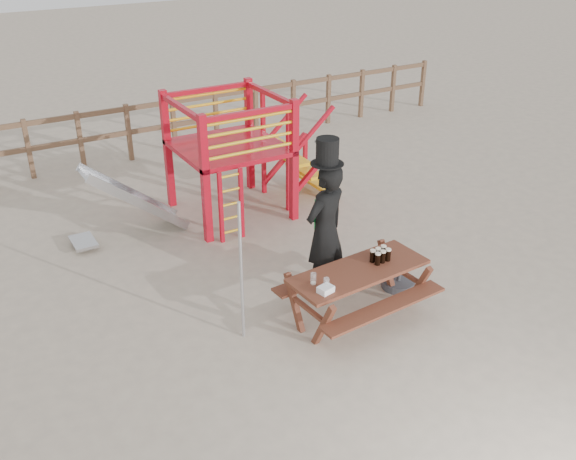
% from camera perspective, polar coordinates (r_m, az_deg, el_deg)
% --- Properties ---
extents(ground, '(60.00, 60.00, 0.00)m').
position_cam_1_polar(ground, '(8.59, 4.45, -7.57)').
color(ground, '#B4A38C').
rests_on(ground, ground).
extents(back_fence, '(15.09, 0.09, 1.20)m').
position_cam_1_polar(back_fence, '(14.01, -12.08, 9.33)').
color(back_fence, brown).
rests_on(back_fence, ground).
extents(playground_fort, '(4.71, 1.84, 2.10)m').
position_cam_1_polar(playground_fort, '(10.92, -5.55, 6.62)').
color(playground_fort, '#B40C1C').
rests_on(playground_fort, ground).
extents(picnic_table, '(1.93, 1.40, 0.72)m').
position_cam_1_polar(picnic_table, '(8.34, 6.25, -5.07)').
color(picnic_table, brown).
rests_on(picnic_table, ground).
extents(man_with_hat, '(0.80, 0.64, 2.26)m').
position_cam_1_polar(man_with_hat, '(8.55, 3.33, 0.22)').
color(man_with_hat, black).
rests_on(man_with_hat, ground).
extents(metal_pole, '(0.04, 0.04, 1.86)m').
position_cam_1_polar(metal_pole, '(7.69, -4.17, -3.80)').
color(metal_pole, '#B2B2B7').
rests_on(metal_pole, ground).
extents(parasol_base, '(0.48, 0.48, 0.20)m').
position_cam_1_polar(parasol_base, '(9.26, 9.77, -4.70)').
color(parasol_base, '#39393E').
rests_on(parasol_base, ground).
extents(paper_bag, '(0.21, 0.18, 0.08)m').
position_cam_1_polar(paper_bag, '(7.69, 3.37, -5.29)').
color(paper_bag, white).
rests_on(paper_bag, picnic_table).
extents(stout_pints, '(0.26, 0.19, 0.17)m').
position_cam_1_polar(stout_pints, '(8.39, 8.21, -2.22)').
color(stout_pints, black).
rests_on(stout_pints, picnic_table).
extents(empty_glasses, '(0.15, 0.25, 0.15)m').
position_cam_1_polar(empty_glasses, '(7.79, 2.85, -4.59)').
color(empty_glasses, silver).
rests_on(empty_glasses, picnic_table).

